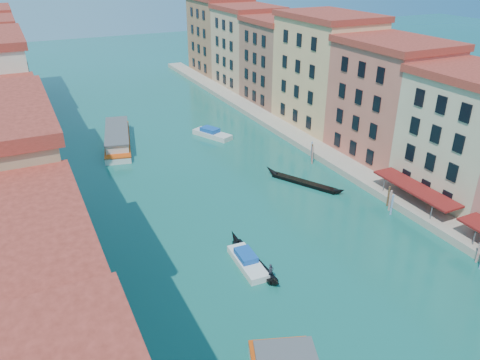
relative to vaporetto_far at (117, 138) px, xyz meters
name	(u,v)px	position (x,y,z in m)	size (l,w,h in m)	color
right_bank_palazzos	(345,84)	(37.44, -14.04, 8.53)	(12.80, 128.40, 21.00)	#A84335
quay	(303,141)	(29.44, -14.04, -0.72)	(4.00, 140.00, 1.00)	#A79F87
mooring_poles_right	(461,245)	(26.54, -50.24, 0.08)	(1.44, 54.24, 3.20)	#4F391B
vaporetto_far	(117,138)	(0.00, 0.00, 0.00)	(7.96, 18.66, 2.71)	silver
gondola_fore	(254,259)	(5.36, -41.49, -0.84)	(1.21, 11.19, 2.23)	black
gondola_far	(302,181)	(20.61, -27.49, -0.83)	(7.29, 12.16, 1.89)	black
motorboat_mid	(247,261)	(4.48, -41.63, -0.68)	(2.44, 6.78, 1.38)	white
motorboat_far	(212,133)	(16.34, -3.69, -0.59)	(5.55, 8.07, 1.61)	silver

